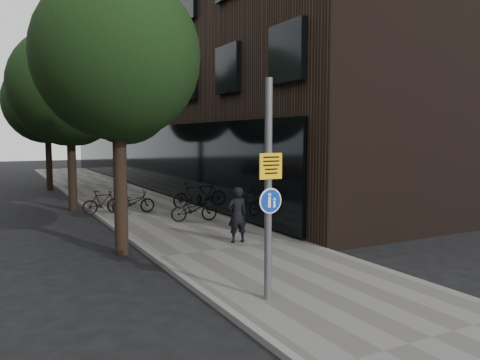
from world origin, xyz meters
TOP-DOWN VIEW (x-y plane):
  - ground at (0.00, 0.00)m, footprint 120.00×120.00m
  - sidewalk at (0.25, 10.00)m, footprint 4.50×60.00m
  - curb_edge at (-2.00, 10.00)m, footprint 0.15×60.00m
  - building_right_dark_brick at (8.50, 22.00)m, footprint 12.00×40.00m
  - street_tree_near at (-2.53, 4.64)m, footprint 4.40×4.40m
  - street_tree_mid at (-2.53, 13.14)m, footprint 5.00×5.00m
  - street_tree_far at (-2.53, 22.14)m, footprint 5.00×5.00m
  - signpost at (-1.10, -0.67)m, footprint 0.48×0.14m
  - pedestrian at (0.62, 3.83)m, footprint 0.62×0.44m
  - parked_bike_facade_near at (0.82, 7.61)m, footprint 1.78×0.88m
  - parked_bike_facade_far at (2.00, 10.70)m, footprint 1.88×0.71m
  - parked_bike_curb_near at (-0.65, 10.47)m, footprint 1.73×0.67m
  - parked_bike_curb_far at (-1.80, 10.86)m, footprint 1.56×0.45m

SIDE VIEW (x-z plane):
  - ground at x=0.00m, z-range 0.00..0.00m
  - sidewalk at x=0.25m, z-range 0.00..0.12m
  - curb_edge at x=-2.00m, z-range 0.00..0.13m
  - parked_bike_facade_near at x=0.82m, z-range 0.12..1.02m
  - parked_bike_curb_near at x=-0.65m, z-range 0.12..1.02m
  - parked_bike_curb_far at x=-1.80m, z-range 0.12..1.05m
  - parked_bike_facade_far at x=2.00m, z-range 0.12..1.22m
  - pedestrian at x=0.62m, z-range 0.12..1.75m
  - signpost at x=-1.10m, z-range 0.14..4.31m
  - street_tree_near at x=-2.53m, z-range 1.36..8.86m
  - street_tree_mid at x=-2.53m, z-range 1.21..9.01m
  - street_tree_far at x=-2.53m, z-range 1.21..9.01m
  - building_right_dark_brick at x=8.50m, z-range 0.00..18.00m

